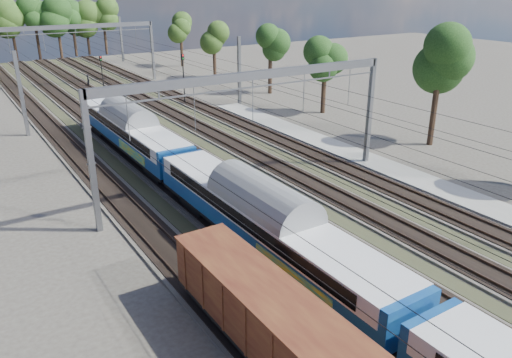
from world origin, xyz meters
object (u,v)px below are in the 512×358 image
emu_train (268,216)px  worker (88,81)px  signal_near (102,71)px  signal_far (183,73)px  freight_boxcar (272,323)px

emu_train → worker: 56.30m
emu_train → signal_near: bearing=83.8°
signal_far → worker: bearing=93.1°
emu_train → signal_far: size_ratio=10.51×
signal_near → emu_train: bearing=-103.2°
emu_train → signal_near: size_ratio=12.09×
worker → signal_far: signal_far is taller
freight_boxcar → worker: size_ratio=7.06×
emu_train → freight_boxcar: bearing=-122.8°
emu_train → worker: emu_train is taller
freight_boxcar → signal_far: signal_far is taller
signal_far → emu_train: bearing=-127.9°
freight_boxcar → signal_near: signal_near is taller
signal_near → signal_far: signal_far is taller
freight_boxcar → signal_near: size_ratio=2.32×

